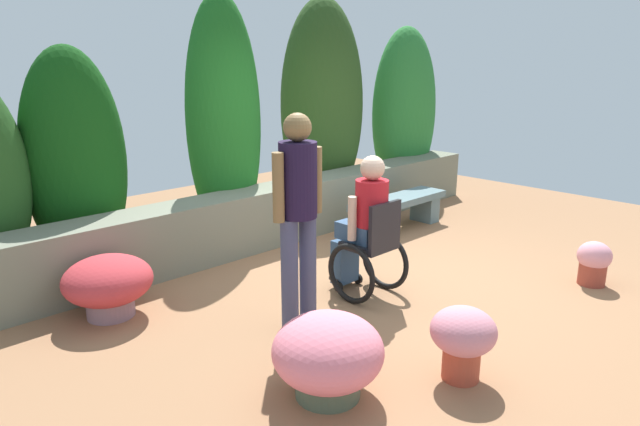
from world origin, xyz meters
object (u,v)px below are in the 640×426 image
flower_pot_red_accent (463,337)px  flower_pot_purple_near (108,284)px  flower_pot_terracotta_by_wall (328,356)px  stone_bench (398,208)px  person_in_wheelchair (366,231)px  flower_pot_small_foreground (594,261)px  person_standing_companion (298,208)px

flower_pot_red_accent → flower_pot_purple_near: bearing=116.3°
flower_pot_purple_near → flower_pot_terracotta_by_wall: (0.50, -2.15, -0.01)m
stone_bench → person_in_wheelchair: (-1.87, -1.08, 0.33)m
stone_bench → person_in_wheelchair: 2.18m
flower_pot_red_accent → flower_pot_small_foreground: (2.40, 0.02, -0.07)m
person_in_wheelchair → flower_pot_red_accent: person_in_wheelchair is taller
person_in_wheelchair → flower_pot_red_accent: (-0.62, -1.42, -0.31)m
person_in_wheelchair → person_standing_companion: size_ratio=0.76×
stone_bench → flower_pot_small_foreground: bearing=-84.0°
flower_pot_terracotta_by_wall → flower_pot_purple_near: bearing=103.2°
stone_bench → flower_pot_red_accent: (-2.49, -2.50, 0.02)m
flower_pot_terracotta_by_wall → person_in_wheelchair: bearing=33.0°
stone_bench → flower_pot_small_foreground: flower_pot_small_foreground is taller
flower_pot_purple_near → flower_pot_red_accent: bearing=-63.7°
stone_bench → person_in_wheelchair: bearing=-142.0°
flower_pot_terracotta_by_wall → flower_pot_red_accent: (0.81, -0.50, 0.02)m
person_standing_companion → flower_pot_small_foreground: bearing=-14.5°
person_in_wheelchair → stone_bench: bearing=29.7°
person_in_wheelchair → person_standing_companion: bearing=-176.8°
person_standing_companion → flower_pot_red_accent: (0.27, -1.37, -0.71)m
flower_pot_red_accent → flower_pot_small_foreground: 2.40m
stone_bench → flower_pot_terracotta_by_wall: bearing=-140.6°
flower_pot_red_accent → flower_pot_small_foreground: bearing=0.5°
stone_bench → person_standing_companion: (-2.76, -1.13, 0.73)m
person_in_wheelchair → person_standing_companion: (-0.89, -0.05, 0.40)m
person_standing_companion → flower_pot_terracotta_by_wall: 1.26m
flower_pot_terracotta_by_wall → flower_pot_small_foreground: size_ratio=1.68×
flower_pot_purple_near → flower_pot_small_foreground: flower_pot_purple_near is taller
stone_bench → flower_pot_small_foreground: size_ratio=3.51×
person_standing_companion → flower_pot_red_accent: 1.57m
flower_pot_purple_near → flower_pot_small_foreground: (3.71, -2.63, -0.06)m
person_standing_companion → person_in_wheelchair: bearing=15.7°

